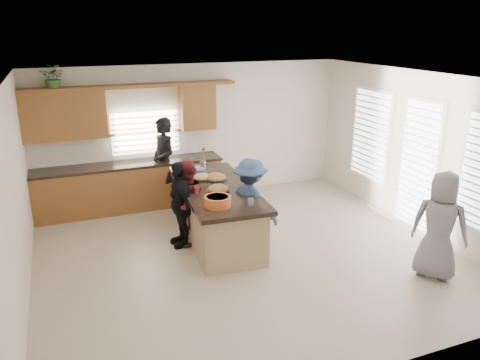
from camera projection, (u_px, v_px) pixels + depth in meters
name	position (u px, v px, depth m)	size (l,w,h in m)	color
floor	(247.00, 254.00, 7.60)	(6.50, 6.50, 0.00)	tan
room_shell	(248.00, 140.00, 7.00)	(6.52, 6.02, 2.81)	silver
back_cabinetry	(126.00, 165.00, 9.21)	(4.08, 0.66, 2.46)	brown
right_wall_glazing	(420.00, 157.00, 8.17)	(0.06, 4.00, 2.25)	white
island	(217.00, 214.00, 8.02)	(1.34, 2.77, 0.95)	tan
platter_front	(218.00, 189.00, 7.65)	(0.38, 0.38, 0.15)	black
platter_mid	(216.00, 178.00, 8.22)	(0.41, 0.41, 0.17)	black
platter_back	(202.00, 178.00, 8.24)	(0.35, 0.35, 0.14)	black
salad_bowl	(217.00, 201.00, 6.98)	(0.40, 0.40, 0.16)	#D95F27
clear_cup	(251.00, 202.00, 7.03)	(0.09, 0.09, 0.11)	white
plate_stack	(199.00, 168.00, 8.79)	(0.23, 0.23, 0.05)	#A486C4
flower_vase	(203.00, 157.00, 8.73)	(0.14, 0.14, 0.43)	silver
potted_plant	(54.00, 78.00, 8.35)	(0.43, 0.37, 0.48)	#386D2B
woman_left_back	(164.00, 163.00, 9.35)	(0.67, 0.44, 1.82)	black
woman_left_mid	(186.00, 203.00, 7.72)	(0.71, 0.55, 1.46)	maroon
woman_left_front	(180.00, 204.00, 7.70)	(0.86, 0.36, 1.46)	black
woman_right_back	(250.00, 203.00, 7.66)	(0.98, 0.56, 1.51)	navy
woman_right_front	(440.00, 226.00, 6.69)	(0.79, 0.51, 1.61)	slate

